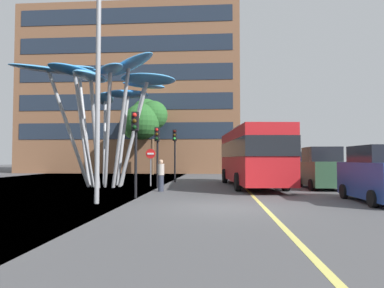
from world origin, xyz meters
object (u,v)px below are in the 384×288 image
object	(u,v)px
car_parked_mid	(322,169)
street_lamp	(104,56)
red_bus	(251,154)
traffic_light_island_mid	(175,144)
no_entry_sign	(151,161)
traffic_light_kerb_near	(135,136)
pedestrian	(161,175)
leaf_sculpture	(104,84)
car_parked_far	(293,167)
car_parked_near	(380,176)
traffic_light_kerb_far	(157,144)

from	to	relation	value
car_parked_mid	street_lamp	bearing A→B (deg)	-144.49
red_bus	car_parked_mid	distance (m)	4.04
red_bus	street_lamp	size ratio (longest dim) A/B	1.18
traffic_light_island_mid	no_entry_sign	distance (m)	3.86
no_entry_sign	street_lamp	bearing A→B (deg)	-91.18
traffic_light_kerb_near	pedestrian	size ratio (longest dim) A/B	2.25
leaf_sculpture	car_parked_far	bearing A→B (deg)	25.38
red_bus	car_parked_near	bearing A→B (deg)	-60.72
car_parked_near	street_lamp	world-z (taller)	street_lamp
street_lamp	car_parked_far	bearing A→B (deg)	54.09
traffic_light_kerb_far	car_parked_near	distance (m)	11.67
leaf_sculpture	pedestrian	world-z (taller)	leaf_sculpture
traffic_light_kerb_near	street_lamp	size ratio (longest dim) A/B	0.41
traffic_light_kerb_near	no_entry_sign	bearing A→B (deg)	95.17
traffic_light_kerb_near	red_bus	bearing A→B (deg)	49.35
red_bus	leaf_sculpture	xyz separation A→B (m)	(-8.88, -0.54, 4.25)
car_parked_near	car_parked_far	distance (m)	12.74
leaf_sculpture	traffic_light_kerb_near	bearing A→B (deg)	-60.49
traffic_light_island_mid	car_parked_near	size ratio (longest dim) A/B	0.86
car_parked_mid	leaf_sculpture	bearing A→B (deg)	177.35
traffic_light_kerb_near	car_parked_near	xyz separation A→B (m)	(9.65, -0.89, -1.62)
traffic_light_kerb_near	car_parked_mid	xyz separation A→B (m)	(9.32, 5.33, -1.58)
red_bus	car_parked_mid	world-z (taller)	red_bus
pedestrian	no_entry_sign	xyz separation A→B (m)	(-1.20, 3.47, 0.71)
red_bus	leaf_sculpture	distance (m)	9.86
traffic_light_kerb_near	traffic_light_kerb_far	size ratio (longest dim) A/B	1.05
red_bus	traffic_light_kerb_near	distance (m)	8.53
leaf_sculpture	no_entry_sign	bearing A→B (deg)	13.34
no_entry_sign	red_bus	bearing A→B (deg)	-1.09
car_parked_near	pedestrian	size ratio (longest dim) A/B	2.67
car_parked_mid	pedestrian	world-z (taller)	car_parked_mid
traffic_light_island_mid	street_lamp	bearing A→B (deg)	-95.93
red_bus	car_parked_far	xyz separation A→B (m)	(3.63, 5.40, -0.93)
traffic_light_kerb_near	no_entry_sign	world-z (taller)	traffic_light_kerb_near
car_parked_near	pedestrian	bearing A→B (deg)	156.24
red_bus	leaf_sculpture	bearing A→B (deg)	-176.55
traffic_light_kerb_near	car_parked_near	bearing A→B (deg)	-5.25
street_lamp	no_entry_sign	xyz separation A→B (m)	(0.17, 8.43, -4.05)
red_bus	no_entry_sign	world-z (taller)	red_bus
red_bus	traffic_light_island_mid	distance (m)	6.28
traffic_light_island_mid	car_parked_mid	size ratio (longest dim) A/B	0.94
traffic_light_kerb_far	car_parked_near	size ratio (longest dim) A/B	0.80
street_lamp	no_entry_sign	size ratio (longest dim) A/B	3.95
leaf_sculpture	car_parked_mid	xyz separation A→B (m)	(12.66, -0.59, -5.13)
red_bus	traffic_light_island_mid	world-z (taller)	traffic_light_island_mid
car_parked_near	car_parked_mid	bearing A→B (deg)	93.04
street_lamp	traffic_light_island_mid	bearing A→B (deg)	84.07
car_parked_near	car_parked_mid	distance (m)	6.22
red_bus	car_parked_far	world-z (taller)	red_bus
traffic_light_kerb_near	no_entry_sign	distance (m)	6.69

